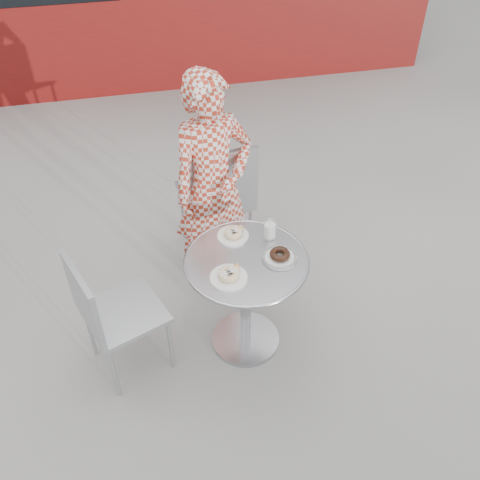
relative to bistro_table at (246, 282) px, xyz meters
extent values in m
plane|color=#A8A6A0|center=(-0.04, 0.05, -0.53)|extent=(60.00, 60.00, 0.00)
cube|color=maroon|center=(-0.04, 3.73, -0.03)|extent=(6.02, 0.20, 1.00)
cylinder|color=silver|center=(0.00, 0.00, -0.52)|extent=(0.43, 0.43, 0.03)
cylinder|color=silver|center=(0.00, 0.00, -0.18)|extent=(0.07, 0.07, 0.68)
cylinder|color=silver|center=(0.00, 0.00, 0.16)|extent=(0.68, 0.68, 0.02)
torus|color=silver|center=(0.00, 0.00, 0.16)|extent=(0.70, 0.70, 0.02)
cube|color=#A4A7AB|center=(-0.01, 0.90, -0.04)|extent=(0.51, 0.51, 0.03)
cube|color=#A4A7AB|center=(0.01, 0.68, 0.21)|extent=(0.47, 0.08, 0.46)
cube|color=#A4A7AB|center=(-0.70, 0.00, -0.09)|extent=(0.53, 0.53, 0.03)
cube|color=#A4A7AB|center=(-0.88, -0.07, 0.13)|extent=(0.18, 0.39, 0.41)
imported|color=#AC2E1A|center=(-0.06, 0.65, 0.22)|extent=(0.64, 0.52, 1.51)
cylinder|color=white|center=(-0.03, 0.20, 0.18)|extent=(0.18, 0.18, 0.01)
torus|color=tan|center=(-0.03, 0.20, 0.20)|extent=(0.11, 0.11, 0.03)
sphere|color=#B77A3F|center=(0.02, 0.24, 0.20)|extent=(0.04, 0.04, 0.04)
cylinder|color=white|center=(-0.12, -0.12, 0.18)|extent=(0.20, 0.20, 0.01)
torus|color=tan|center=(-0.12, -0.12, 0.20)|extent=(0.12, 0.12, 0.04)
sphere|color=#B77A3F|center=(-0.07, -0.08, 0.21)|extent=(0.04, 0.04, 0.04)
cylinder|color=white|center=(0.18, -0.03, 0.18)|extent=(0.19, 0.19, 0.01)
torus|color=black|center=(0.18, -0.03, 0.20)|extent=(0.11, 0.11, 0.04)
torus|color=black|center=(0.18, -0.03, 0.18)|extent=(0.20, 0.20, 0.02)
cylinder|color=white|center=(0.17, 0.15, 0.22)|extent=(0.06, 0.06, 0.09)
cylinder|color=white|center=(0.17, 0.15, 0.23)|extent=(0.07, 0.07, 0.11)
camera|label=1|loc=(-0.50, -2.07, 2.20)|focal=40.00mm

